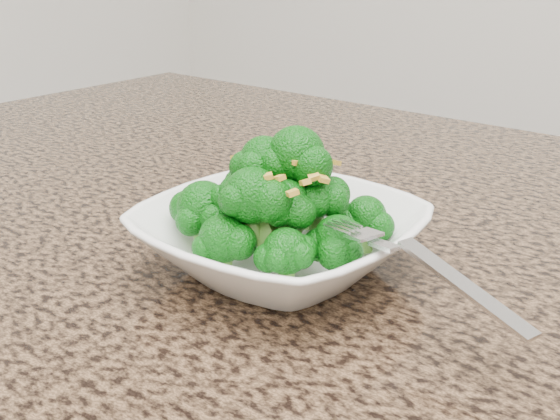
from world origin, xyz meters
The scene contains 5 objects.
granite_counter centered at (0.00, 0.30, 0.89)m, with size 1.64×1.04×0.03m, color brown.
bowl centered at (-0.10, 0.28, 0.93)m, with size 0.21×0.21×0.05m, color white.
broccoli_pile centered at (-0.10, 0.28, 0.99)m, with size 0.18×0.18×0.07m, color #0B620C, non-canonical shape.
garlic_topping centered at (-0.10, 0.28, 1.03)m, with size 0.11×0.11×0.01m, color gold, non-canonical shape.
fork centered at (0.01, 0.26, 0.96)m, with size 0.17×0.03×0.01m, color silver, non-canonical shape.
Camera 1 is at (0.22, -0.11, 1.14)m, focal length 45.00 mm.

